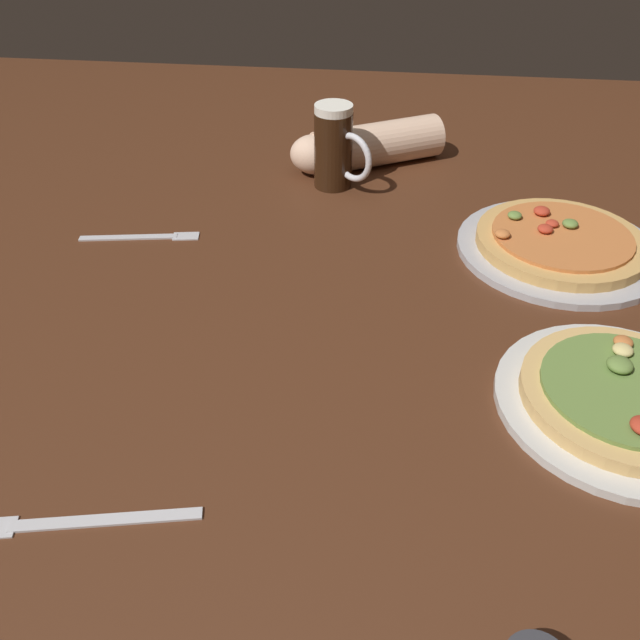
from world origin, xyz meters
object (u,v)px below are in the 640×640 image
at_px(pizza_plate_near, 623,398).
at_px(pizza_plate_far, 560,244).
at_px(fork_spare, 143,236).
at_px(beer_mug_dark, 335,148).
at_px(diner_arm, 363,147).
at_px(fork_left, 81,521).

xyz_separation_m(pizza_plate_near, pizza_plate_far, (-0.02, 0.36, 0.00)).
bearing_deg(pizza_plate_far, fork_spare, -176.93).
xyz_separation_m(beer_mug_dark, diner_arm, (0.05, 0.10, -0.04)).
bearing_deg(fork_spare, pizza_plate_near, -24.45).
height_order(fork_left, fork_spare, same).
relative_size(pizza_plate_near, beer_mug_dark, 1.91).
bearing_deg(beer_mug_dark, pizza_plate_near, -54.08).
height_order(pizza_plate_near, fork_spare, pizza_plate_near).
distance_m(pizza_plate_far, fork_spare, 0.70).
relative_size(fork_left, diner_arm, 0.75).
xyz_separation_m(pizza_plate_near, fork_left, (-0.58, -0.24, -0.01)).
bearing_deg(diner_arm, fork_left, -103.93).
relative_size(beer_mug_dark, fork_spare, 0.78).
bearing_deg(beer_mug_dark, diner_arm, 64.59).
bearing_deg(diner_arm, beer_mug_dark, -115.41).
xyz_separation_m(fork_left, fork_spare, (-0.13, 0.56, 0.00)).
height_order(pizza_plate_near, pizza_plate_far, pizza_plate_near).
distance_m(pizza_plate_near, diner_arm, 0.75).
xyz_separation_m(pizza_plate_near, beer_mug_dark, (-0.41, 0.56, 0.06)).
bearing_deg(fork_left, fork_spare, 102.92).
bearing_deg(fork_left, pizza_plate_far, 46.53).
bearing_deg(beer_mug_dark, pizza_plate_far, -27.18).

